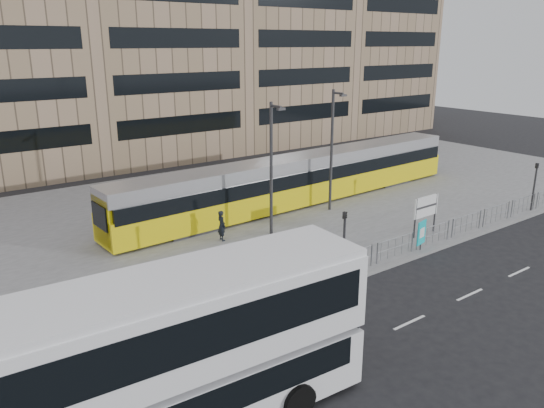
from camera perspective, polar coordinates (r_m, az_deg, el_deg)
ground at (r=25.53m, az=10.45°, el=-7.53°), size 120.00×120.00×0.00m
plaza at (r=34.18m, az=-4.31°, el=-0.76°), size 64.00×24.00×0.15m
kerb at (r=25.53m, az=10.38°, el=-7.34°), size 64.00×0.25×0.17m
building_row at (r=53.34m, az=-16.84°, el=18.95°), size 70.40×18.40×31.20m
pedestrian_barrier at (r=26.85m, az=12.72°, el=-4.14°), size 32.07×0.07×1.10m
road_markings at (r=24.06m, az=19.17°, el=-9.83°), size 62.00×0.12×0.01m
double_decker_bus at (r=14.89m, az=-11.38°, el=-15.61°), size 11.88×3.50×4.70m
tram at (r=35.25m, az=3.09°, el=2.67°), size 27.36×3.61×3.22m
station_sign at (r=30.47m, az=16.23°, el=-0.43°), size 1.95×0.12×2.24m
ad_panel at (r=28.38m, az=15.79°, el=-3.02°), size 0.83×0.25×1.58m
pedestrian at (r=28.78m, az=-5.44°, el=-2.32°), size 0.44×0.64×1.68m
traffic_light_west at (r=24.18m, az=7.78°, el=-3.37°), size 0.22×0.24×3.10m
traffic_light_east at (r=37.35m, az=26.44°, el=2.28°), size 0.18×0.21×3.10m
lamp_post_west at (r=28.74m, az=-0.02°, el=4.37°), size 0.45×1.04×7.34m
lamp_post_east at (r=33.33m, az=6.51°, el=6.26°), size 0.45×1.04×7.61m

